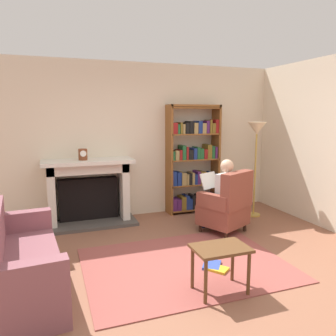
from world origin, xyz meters
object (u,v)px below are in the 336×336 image
(bookshelf, at_px, (193,161))
(floor_lamp, at_px, (257,137))
(side_table, at_px, (220,254))
(mantel_clock, at_px, (83,154))
(armchair_reading, at_px, (227,206))
(sofa_floral, at_px, (17,263))
(seated_reader, at_px, (221,192))
(fireplace, at_px, (89,189))

(bookshelf, bearing_deg, floor_lamp, -33.76)
(side_table, bearing_deg, mantel_clock, 112.53)
(armchair_reading, bearing_deg, sofa_floral, -9.83)
(seated_reader, height_order, side_table, seated_reader)
(mantel_clock, xyz_separation_m, armchair_reading, (2.02, -1.08, -0.75))
(bookshelf, bearing_deg, sofa_floral, -144.36)
(sofa_floral, xyz_separation_m, floor_lamp, (3.78, 1.43, 1.10))
(bookshelf, xyz_separation_m, seated_reader, (-0.02, -1.10, -0.33))
(fireplace, bearing_deg, floor_lamp, -11.64)
(mantel_clock, xyz_separation_m, seated_reader, (1.97, -0.97, -0.56))
(armchair_reading, bearing_deg, seated_reader, -90.00)
(mantel_clock, xyz_separation_m, bookshelf, (1.99, 0.14, -0.22))
(side_table, distance_m, floor_lamp, 2.98)
(fireplace, distance_m, armchair_reading, 2.27)
(side_table, height_order, floor_lamp, floor_lamp)
(armchair_reading, distance_m, side_table, 1.79)
(fireplace, bearing_deg, mantel_clock, -127.88)
(side_table, relative_size, floor_lamp, 0.33)
(mantel_clock, relative_size, armchair_reading, 0.19)
(fireplace, bearing_deg, seated_reader, -29.58)
(sofa_floral, relative_size, side_table, 3.13)
(sofa_floral, bearing_deg, side_table, -114.21)
(bookshelf, height_order, floor_lamp, bookshelf)
(mantel_clock, relative_size, floor_lamp, 0.11)
(sofa_floral, bearing_deg, armchair_reading, -78.68)
(bookshelf, relative_size, side_table, 3.54)
(fireplace, height_order, seated_reader, seated_reader)
(sofa_floral, distance_m, side_table, 2.06)
(fireplace, relative_size, mantel_clock, 8.24)
(fireplace, distance_m, side_table, 2.88)
(fireplace, distance_m, floor_lamp, 3.02)
(armchair_reading, xyz_separation_m, sofa_floral, (-2.88, -0.84, -0.10))
(sofa_floral, relative_size, floor_lamp, 1.04)
(seated_reader, bearing_deg, bookshelf, -117.25)
(side_table, bearing_deg, sofa_floral, 160.66)
(armchair_reading, xyz_separation_m, side_table, (-0.94, -1.52, -0.01))
(mantel_clock, distance_m, bookshelf, 2.01)
(mantel_clock, bearing_deg, floor_lamp, -9.40)
(armchair_reading, height_order, seated_reader, seated_reader)
(armchair_reading, xyz_separation_m, floor_lamp, (0.90, 0.59, 1.00))
(armchair_reading, distance_m, seated_reader, 0.23)
(fireplace, bearing_deg, bookshelf, 1.01)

